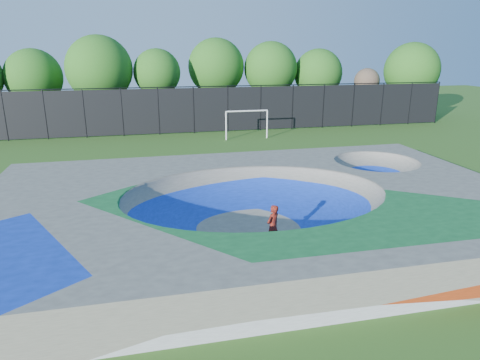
# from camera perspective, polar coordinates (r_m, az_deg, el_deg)

# --- Properties ---
(ground) EXTENTS (120.00, 120.00, 0.00)m
(ground) POSITION_cam_1_polar(r_m,az_deg,el_deg) (18.08, 2.00, -6.08)
(ground) COLOR #2D5618
(ground) RESTS_ON ground
(skate_deck) EXTENTS (22.00, 14.00, 1.50)m
(skate_deck) POSITION_cam_1_polar(r_m,az_deg,el_deg) (17.80, 2.03, -3.87)
(skate_deck) COLOR gray
(skate_deck) RESTS_ON ground
(skater) EXTENTS (0.73, 0.69, 1.68)m
(skater) POSITION_cam_1_polar(r_m,az_deg,el_deg) (15.90, 4.40, -6.21)
(skater) COLOR red
(skater) RESTS_ON ground
(skateboard) EXTENTS (0.75, 0.66, 0.05)m
(skateboard) POSITION_cam_1_polar(r_m,az_deg,el_deg) (16.24, 4.33, -8.85)
(skateboard) COLOR black
(skateboard) RESTS_ON ground
(soccer_goal) EXTENTS (3.56, 0.12, 2.35)m
(soccer_goal) POSITION_cam_1_polar(r_m,az_deg,el_deg) (35.02, 0.92, 8.13)
(soccer_goal) COLOR white
(soccer_goal) RESTS_ON ground
(fence) EXTENTS (48.09, 0.09, 4.04)m
(fence) POSITION_cam_1_polar(r_m,az_deg,el_deg) (37.64, -6.20, 9.37)
(fence) COLOR black
(fence) RESTS_ON ground
(treeline) EXTENTS (52.60, 7.93, 8.31)m
(treeline) POSITION_cam_1_polar(r_m,az_deg,el_deg) (41.99, -7.36, 14.08)
(treeline) COLOR #463623
(treeline) RESTS_ON ground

